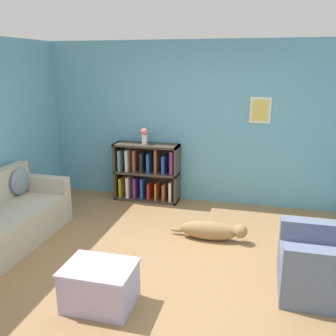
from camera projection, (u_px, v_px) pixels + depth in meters
name	position (u px, v px, depth m)	size (l,w,h in m)	color
ground_plane	(159.00, 264.00, 4.33)	(14.00, 14.00, 0.00)	#997047
wall_back	(196.00, 123.00, 6.08)	(5.60, 0.13, 2.60)	#609EB7
couch	(1.00, 221.00, 4.73)	(0.83, 1.90, 0.85)	#B7AD99
bookshelf	(147.00, 173.00, 6.28)	(1.08, 0.35, 0.96)	#42382D
coffee_table	(100.00, 284.00, 3.55)	(0.67, 0.51, 0.42)	#ADA3CC
dog	(212.00, 230.00, 4.90)	(1.03, 0.23, 0.25)	#9E7A4C
vase	(145.00, 135.00, 6.09)	(0.12, 0.12, 0.26)	silver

